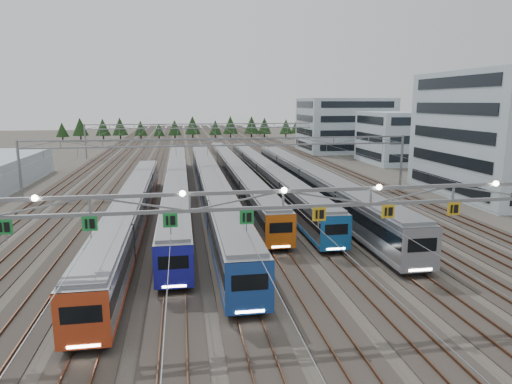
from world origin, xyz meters
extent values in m
plane|color=#47423A|center=(0.00, 0.00, 0.00)|extent=(400.00, 400.00, 0.00)
cube|color=#2D2823|center=(0.00, 100.00, 0.04)|extent=(54.00, 260.00, 0.08)
cube|color=brown|center=(-25.47, 100.00, 0.16)|extent=(0.08, 260.00, 0.16)
cube|color=brown|center=(25.47, 100.00, 0.16)|extent=(0.08, 260.00, 0.16)
cube|color=brown|center=(-0.72, 100.00, 0.16)|extent=(0.08, 260.00, 0.16)
cube|color=brown|center=(0.72, 100.00, 0.16)|extent=(0.08, 260.00, 0.16)
cube|color=black|center=(-11.25, 21.85, 0.42)|extent=(2.36, 50.26, 0.36)
cube|color=#A7AAAF|center=(-11.25, 21.85, 2.15)|extent=(2.77, 51.28, 3.12)
cube|color=black|center=(-11.25, 21.85, 2.52)|extent=(2.83, 51.03, 0.94)
cube|color=#B63D1C|center=(-11.25, 21.85, 0.83)|extent=(2.82, 51.03, 0.35)
cube|color=slate|center=(-11.25, 21.85, 3.80)|extent=(2.50, 50.26, 0.25)
cube|color=#B63D1C|center=(-11.25, -3.74, 2.15)|extent=(2.79, 0.12, 3.12)
cube|color=black|center=(-11.25, -3.77, 2.52)|extent=(2.08, 0.10, 0.94)
cube|color=white|center=(-11.25, -3.80, 0.78)|extent=(1.66, 0.06, 0.15)
cube|color=black|center=(-6.75, 37.10, 0.41)|extent=(2.30, 66.20, 0.35)
cube|color=#A7AAAF|center=(-6.75, 37.10, 2.10)|extent=(2.71, 67.55, 3.05)
cube|color=black|center=(-6.75, 37.10, 2.47)|extent=(2.77, 67.21, 0.92)
cube|color=#1C1DAB|center=(-6.75, 37.10, 0.82)|extent=(2.76, 67.21, 0.34)
cube|color=slate|center=(-6.75, 37.10, 3.72)|extent=(2.44, 66.20, 0.24)
cube|color=#1C1DAB|center=(-6.75, 3.38, 2.10)|extent=(2.73, 0.12, 3.05)
cube|color=black|center=(-6.75, 3.35, 2.47)|extent=(2.03, 0.10, 0.92)
cube|color=white|center=(-6.75, 3.32, 0.77)|extent=(1.62, 0.06, 0.15)
cube|color=black|center=(-2.25, 33.01, 0.43)|extent=(2.49, 67.35, 0.38)
cube|color=#A7AAAF|center=(-2.25, 33.01, 2.26)|extent=(2.93, 68.72, 3.30)
cube|color=black|center=(-2.25, 33.01, 2.65)|extent=(2.99, 68.38, 1.00)
cube|color=navy|center=(-2.25, 33.01, 0.87)|extent=(2.98, 68.38, 0.37)
cube|color=slate|center=(-2.25, 33.01, 4.01)|extent=(2.64, 67.35, 0.26)
cube|color=navy|center=(-2.25, -1.30, 2.26)|extent=(2.95, 0.12, 3.30)
cube|color=black|center=(-2.25, -1.33, 2.65)|extent=(2.20, 0.10, 1.00)
cube|color=white|center=(-2.25, -1.36, 0.82)|extent=(1.76, 0.06, 0.16)
cube|color=black|center=(2.25, 45.05, 0.41)|extent=(2.29, 67.52, 0.35)
cube|color=#A7AAAF|center=(2.25, 45.05, 2.09)|extent=(2.69, 68.90, 3.03)
cube|color=black|center=(2.25, 45.05, 2.45)|extent=(2.75, 68.56, 0.91)
cube|color=#CF5A12|center=(2.25, 45.05, 0.82)|extent=(2.74, 68.56, 0.34)
cube|color=slate|center=(2.25, 45.05, 3.70)|extent=(2.42, 67.52, 0.24)
cube|color=#CF5A12|center=(2.25, 10.65, 2.09)|extent=(2.71, 0.12, 3.03)
cube|color=black|center=(2.25, 10.62, 2.45)|extent=(2.02, 0.10, 0.91)
cube|color=white|center=(2.25, 10.59, 0.77)|extent=(1.62, 0.06, 0.14)
cube|color=black|center=(6.75, 42.38, 0.41)|extent=(2.31, 64.90, 0.35)
cube|color=#A7AAAF|center=(6.75, 42.38, 2.11)|extent=(2.71, 66.23, 3.05)
cube|color=black|center=(6.75, 42.38, 2.47)|extent=(2.77, 65.89, 0.92)
cube|color=#16589F|center=(6.75, 42.38, 0.82)|extent=(2.76, 65.89, 0.34)
cube|color=slate|center=(6.75, 42.38, 3.73)|extent=(2.44, 64.90, 0.24)
cube|color=#16589F|center=(6.75, 9.31, 2.11)|extent=(2.73, 0.12, 3.05)
cube|color=black|center=(6.75, 9.28, 2.47)|extent=(2.04, 0.10, 0.92)
cube|color=white|center=(6.75, 9.25, 0.77)|extent=(1.63, 0.06, 0.15)
cube|color=black|center=(11.25, 33.16, 0.44)|extent=(2.60, 58.48, 0.39)
cube|color=#A7AAAF|center=(11.25, 33.16, 2.34)|extent=(3.05, 59.67, 3.43)
cube|color=black|center=(11.25, 33.16, 2.75)|extent=(3.11, 59.37, 1.04)
cube|color=gray|center=(11.25, 33.16, 0.89)|extent=(3.10, 59.37, 0.38)
cube|color=slate|center=(11.25, 33.16, 4.17)|extent=(2.75, 58.48, 0.27)
cube|color=gray|center=(11.25, 3.37, 2.34)|extent=(3.07, 0.12, 3.43)
cube|color=black|center=(11.25, 3.34, 2.75)|extent=(2.29, 0.10, 1.04)
cube|color=white|center=(11.25, 3.31, 0.84)|extent=(1.83, 0.06, 0.16)
cube|color=gray|center=(0.00, 0.00, 7.80)|extent=(56.00, 0.22, 0.22)
cube|color=gray|center=(0.00, 0.00, 6.80)|extent=(56.00, 0.22, 0.22)
cube|color=#1A8638|center=(-15.75, -0.12, 6.30)|extent=(0.85, 0.06, 0.85)
cube|color=#1A8638|center=(-11.25, -0.12, 6.30)|extent=(0.85, 0.06, 0.85)
cube|color=#1A8638|center=(-6.75, -0.12, 6.30)|extent=(0.85, 0.06, 0.85)
cube|color=#1A8638|center=(-2.25, -0.12, 6.30)|extent=(0.85, 0.06, 0.85)
cube|color=gold|center=(2.25, -0.12, 6.30)|extent=(0.85, 0.06, 0.85)
cube|color=gold|center=(6.75, -0.12, 6.30)|extent=(0.85, 0.06, 0.85)
cube|color=gold|center=(11.25, -0.12, 6.30)|extent=(0.85, 0.06, 0.85)
cylinder|color=gray|center=(-28.00, 40.00, 4.00)|extent=(0.36, 0.36, 8.00)
cylinder|color=gray|center=(28.00, 40.00, 4.00)|extent=(0.36, 0.36, 8.00)
cube|color=gray|center=(0.00, 40.00, 7.80)|extent=(56.00, 0.22, 0.22)
cube|color=gray|center=(0.00, 40.00, 6.80)|extent=(56.00, 0.22, 0.22)
cylinder|color=gray|center=(-28.00, 85.00, 4.00)|extent=(0.36, 0.36, 8.00)
cylinder|color=gray|center=(28.00, 85.00, 4.00)|extent=(0.36, 0.36, 8.00)
cube|color=gray|center=(0.00, 85.00, 7.80)|extent=(56.00, 0.22, 0.22)
cube|color=gray|center=(0.00, 85.00, 6.80)|extent=(56.00, 0.22, 0.22)
cube|color=#A0B8BF|center=(39.22, 30.99, 8.58)|extent=(18.00, 22.00, 17.15)
cube|color=#A0B8BF|center=(40.63, 66.24, 5.45)|extent=(14.00, 16.00, 10.90)
cube|color=#A0B8BF|center=(36.90, 90.26, 6.97)|extent=(22.00, 18.00, 13.95)
camera|label=1|loc=(-5.98, -26.30, 13.09)|focal=32.00mm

